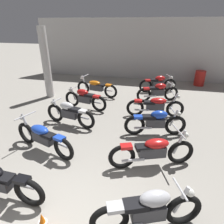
% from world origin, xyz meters
% --- Properties ---
extents(back_wall, '(12.98, 0.24, 3.60)m').
position_xyz_m(back_wall, '(0.00, 10.81, 1.80)').
color(back_wall, '#BCBAB7').
rests_on(back_wall, ground).
extents(support_pillar, '(0.36, 0.36, 3.20)m').
position_xyz_m(support_pillar, '(-3.65, 6.36, 1.60)').
color(support_pillar, '#BCBAB7').
rests_on(support_pillar, ground).
extents(motorcycle_left_row_1, '(2.10, 0.91, 0.97)m').
position_xyz_m(motorcycle_left_row_1, '(-1.53, 2.30, 0.45)').
color(motorcycle_left_row_1, black).
rests_on(motorcycle_left_row_1, ground).
extents(motorcycle_left_row_2, '(1.95, 0.59, 0.88)m').
position_xyz_m(motorcycle_left_row_2, '(-1.46, 3.89, 0.46)').
color(motorcycle_left_row_2, black).
rests_on(motorcycle_left_row_2, ground).
extents(motorcycle_left_row_3, '(1.95, 0.59, 0.88)m').
position_xyz_m(motorcycle_left_row_3, '(-1.45, 5.34, 0.46)').
color(motorcycle_left_row_3, black).
rests_on(motorcycle_left_row_3, ground).
extents(motorcycle_left_row_4, '(2.16, 0.68, 0.97)m').
position_xyz_m(motorcycle_left_row_4, '(-1.46, 6.95, 0.45)').
color(motorcycle_left_row_4, black).
rests_on(motorcycle_left_row_4, ground).
extents(motorcycle_right_row_0, '(1.86, 0.85, 0.88)m').
position_xyz_m(motorcycle_right_row_0, '(1.44, 0.66, 0.46)').
color(motorcycle_right_row_0, black).
rests_on(motorcycle_right_row_0, ground).
extents(motorcycle_right_row_1, '(2.07, 0.97, 0.97)m').
position_xyz_m(motorcycle_right_row_1, '(1.44, 2.35, 0.45)').
color(motorcycle_right_row_1, black).
rests_on(motorcycle_right_row_1, ground).
extents(motorcycle_right_row_2, '(1.94, 0.67, 0.88)m').
position_xyz_m(motorcycle_right_row_2, '(1.47, 3.90, 0.46)').
color(motorcycle_right_row_2, black).
rests_on(motorcycle_right_row_2, ground).
extents(motorcycle_right_row_3, '(2.16, 0.72, 0.97)m').
position_xyz_m(motorcycle_right_row_3, '(1.43, 5.24, 0.45)').
color(motorcycle_right_row_3, black).
rests_on(motorcycle_right_row_3, ground).
extents(motorcycle_right_row_4, '(1.88, 0.82, 0.88)m').
position_xyz_m(motorcycle_right_row_4, '(1.49, 6.92, 0.46)').
color(motorcycle_right_row_4, black).
rests_on(motorcycle_right_row_4, ground).
extents(motorcycle_right_row_5, '(1.89, 0.79, 0.88)m').
position_xyz_m(motorcycle_right_row_5, '(1.46, 8.31, 0.46)').
color(motorcycle_right_row_5, black).
rests_on(motorcycle_right_row_5, ground).
extents(oil_drum, '(0.59, 0.59, 0.85)m').
position_xyz_m(oil_drum, '(3.78, 10.02, 0.43)').
color(oil_drum, red).
rests_on(oil_drum, ground).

